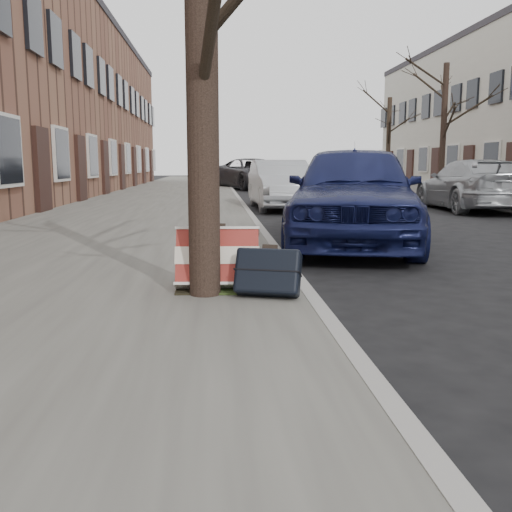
{
  "coord_description": "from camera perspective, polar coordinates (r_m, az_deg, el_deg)",
  "views": [
    {
      "loc": [
        -2.08,
        -4.04,
        1.24
      ],
      "look_at": [
        -1.72,
        0.8,
        0.45
      ],
      "focal_mm": 40.0,
      "sensor_mm": 36.0,
      "label": 1
    }
  ],
  "objects": [
    {
      "name": "tree_far_b",
      "position": [
        24.75,
        18.24,
        12.04
      ],
      "size": [
        0.24,
        0.24,
        5.09
      ],
      "primitive_type": "cylinder",
      "color": "black",
      "rests_on": "far_sidewalk"
    },
    {
      "name": "car_near_front",
      "position": [
        8.83,
        9.71,
        6.13
      ],
      "size": [
        2.86,
        4.92,
        1.57
      ],
      "primitive_type": "imported",
      "rotation": [
        0.0,
        0.0,
        -0.23
      ],
      "color": "#141946",
      "rests_on": "ground"
    },
    {
      "name": "suitcase_red",
      "position": [
        5.1,
        -3.85,
        -0.27
      ],
      "size": [
        0.75,
        0.43,
        0.56
      ],
      "primitive_type": "cube",
      "rotation": [
        -0.42,
        0.0,
        -0.05
      ],
      "color": "maroon",
      "rests_on": "near_sidewalk"
    },
    {
      "name": "tree_far_c",
      "position": [
        31.64,
        13.1,
        11.07
      ],
      "size": [
        0.24,
        0.24,
        4.58
      ],
      "primitive_type": "cylinder",
      "color": "black",
      "rests_on": "far_sidewalk"
    },
    {
      "name": "dirt_patch",
      "position": [
        5.35,
        -3.29,
        -2.78
      ],
      "size": [
        0.85,
        0.85,
        0.02
      ],
      "primitive_type": "cube",
      "color": "black",
      "rests_on": "near_sidewalk"
    },
    {
      "name": "near_sidewalk",
      "position": [
        19.14,
        -9.1,
        5.54
      ],
      "size": [
        5.0,
        70.0,
        0.12
      ],
      "primitive_type": "cube",
      "color": "slate",
      "rests_on": "ground"
    },
    {
      "name": "car_far_front",
      "position": [
        16.4,
        20.73,
        6.64
      ],
      "size": [
        2.18,
        4.77,
        1.35
      ],
      "primitive_type": "imported",
      "rotation": [
        0.0,
        0.0,
        3.08
      ],
      "color": "#969A9E",
      "rests_on": "ground"
    },
    {
      "name": "far_sidewalk",
      "position": [
        21.48,
        23.29,
        5.3
      ],
      "size": [
        4.0,
        70.0,
        0.12
      ],
      "primitive_type": "cube",
      "color": "#65625B",
      "rests_on": "ground"
    },
    {
      "name": "suitcase_navy",
      "position": [
        4.83,
        1.21,
        -1.56
      ],
      "size": [
        0.62,
        0.47,
        0.43
      ],
      "primitive_type": "cube",
      "rotation": [
        -0.42,
        0.0,
        -0.3
      ],
      "color": "black",
      "rests_on": "near_sidewalk"
    },
    {
      "name": "car_far_back",
      "position": [
        25.98,
        11.17,
        7.92
      ],
      "size": [
        1.82,
        4.38,
        1.48
      ],
      "primitive_type": "imported",
      "rotation": [
        0.0,
        0.0,
        3.13
      ],
      "color": "maroon",
      "rests_on": "ground"
    },
    {
      "name": "ground",
      "position": [
        4.7,
        22.34,
        -6.76
      ],
      "size": [
        120.0,
        120.0,
        0.0
      ],
      "primitive_type": "plane",
      "color": "black",
      "rests_on": "ground"
    },
    {
      "name": "car_near_mid",
      "position": [
        15.85,
        2.47,
        7.15
      ],
      "size": [
        1.57,
        4.15,
        1.35
      ],
      "primitive_type": "imported",
      "rotation": [
        0.0,
        0.0,
        0.03
      ],
      "color": "#B8BCC1",
      "rests_on": "ground"
    },
    {
      "name": "car_near_back",
      "position": [
        28.34,
        -0.31,
        8.22
      ],
      "size": [
        4.22,
        6.0,
        1.52
      ],
      "primitive_type": "imported",
      "rotation": [
        0.0,
        0.0,
        0.35
      ],
      "color": "#38373C",
      "rests_on": "ground"
    }
  ]
}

